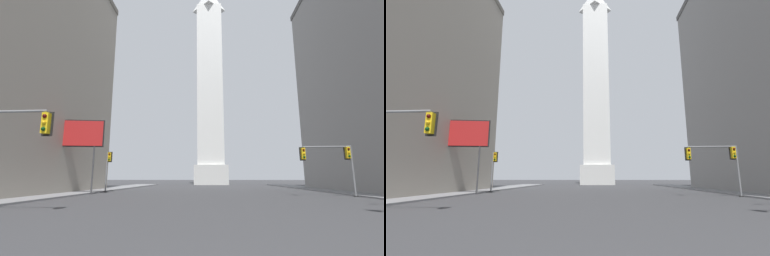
% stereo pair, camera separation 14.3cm
% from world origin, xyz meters
% --- Properties ---
extents(sidewalk_left, '(5.00, 78.52, 0.15)m').
position_xyz_m(sidewalk_left, '(-16.08, 23.56, 0.07)').
color(sidewalk_left, slate).
rests_on(sidewalk_left, ground_plane).
extents(obelisk, '(8.55, 8.55, 57.63)m').
position_xyz_m(obelisk, '(0.00, 65.43, 27.61)').
color(obelisk, silver).
rests_on(obelisk, ground_plane).
extents(traffic_light_mid_right, '(5.01, 0.52, 4.84)m').
position_xyz_m(traffic_light_mid_right, '(11.51, 23.07, 3.68)').
color(traffic_light_mid_right, slate).
rests_on(traffic_light_mid_right, ground_plane).
extents(traffic_light_mid_left, '(0.76, 0.52, 5.07)m').
position_xyz_m(traffic_light_mid_left, '(-13.27, 29.31, 3.35)').
color(traffic_light_mid_left, slate).
rests_on(traffic_light_mid_left, ground_plane).
extents(billboard_sign, '(5.94, 1.13, 8.19)m').
position_xyz_m(billboard_sign, '(-15.25, 24.73, 6.45)').
color(billboard_sign, '#3F3F42').
rests_on(billboard_sign, ground_plane).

